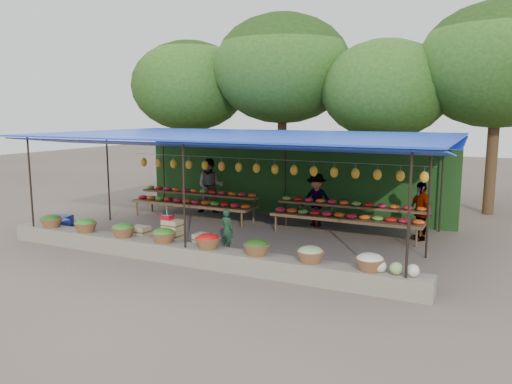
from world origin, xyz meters
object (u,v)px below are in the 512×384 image
at_px(vendor_seated, 227,229).
at_px(blue_crate_front, 60,225).
at_px(crate_counter, 172,238).
at_px(blue_crate_back, 62,221).
at_px(weighing_scale, 167,216).

relative_size(vendor_seated, blue_crate_front, 1.89).
height_order(crate_counter, vendor_seated, vendor_seated).
bearing_deg(crate_counter, blue_crate_front, 175.50).
bearing_deg(blue_crate_back, weighing_scale, -24.40).
xyz_separation_m(vendor_seated, blue_crate_front, (-5.35, -0.32, -0.35)).
xyz_separation_m(crate_counter, vendor_seated, (1.21, 0.65, 0.21)).
distance_m(crate_counter, vendor_seated, 1.39).
bearing_deg(blue_crate_front, weighing_scale, 15.35).
distance_m(vendor_seated, blue_crate_back, 5.75).
relative_size(weighing_scale, blue_crate_front, 0.59).
relative_size(weighing_scale, vendor_seated, 0.31).
bearing_deg(blue_crate_back, blue_crate_front, -63.15).
distance_m(crate_counter, blue_crate_front, 4.16).
bearing_deg(weighing_scale, crate_counter, 0.00).
distance_m(vendor_seated, blue_crate_front, 5.38).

